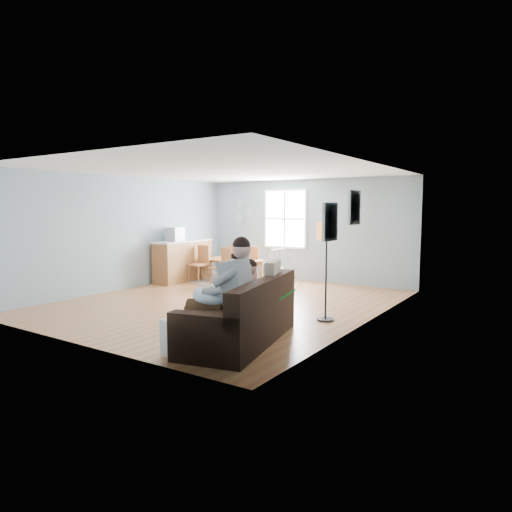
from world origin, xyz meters
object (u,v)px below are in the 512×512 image
Objects in this scene: chair_ne at (258,261)px; chair_se at (223,264)px; sofa at (244,320)px; dining_table at (230,270)px; counter at (183,260)px; monitor at (175,234)px; chair_nw at (236,259)px; toddler at (244,285)px; storage_cube at (181,337)px; father at (225,289)px; baby_swing at (277,270)px; chair_sw at (201,261)px; floor_lamp at (327,240)px.

chair_se is at bearing -101.32° from chair_ne.
sofa reaches higher than dining_table.
counter is 5.07× the size of monitor.
toddler is at bearing -52.88° from chair_nw.
toddler is 0.49× the size of counter.
father is at bearing 64.00° from storage_cube.
chair_ne is 1.05m from baby_swing.
chair_sw is 1.04× the size of chair_ne.
sofa is 2.59× the size of chair_se.
father is at bearing -46.33° from chair_sw.
storage_cube is at bearing -106.12° from floor_lamp.
sofa is 5.59m from dining_table.
chair_ne is at bearing 121.11° from toddler.
chair_sw is 2.48× the size of monitor.
father reaches higher than storage_cube.
storage_cube is (-0.22, -1.13, -0.56)m from toddler.
chair_nw is (-3.68, 4.86, -0.30)m from toddler.
counter is at bearing -169.61° from chair_sw.
floor_lamp is at bearing 76.18° from sofa.
toddler is 5.38m from dining_table.
floor_lamp is 5.25m from monitor.
monitor reaches higher than chair_se.
chair_se is (-2.84, 4.60, 0.31)m from storage_cube.
chair_nw reaches higher than dining_table.
chair_nw is 0.92× the size of baby_swing.
monitor is (-1.06, -0.96, 0.97)m from dining_table.
baby_swing reaches higher than chair_nw.
chair_se reaches higher than chair_nw.
floor_lamp is (0.58, 1.64, 0.60)m from toddler.
chair_nw is at bearing 142.90° from floor_lamp.
monitor is at bearing -159.03° from baby_swing.
chair_ne is (0.24, 1.20, -0.02)m from chair_se.
chair_sw reaches higher than chair_ne.
toddler is at bearing -58.89° from chair_ne.
chair_ne is (-2.88, 5.22, -0.30)m from father.
dining_table is 0.80m from chair_se.
father is 6.58m from chair_nw.
storage_cube is 6.13m from monitor.
chair_se is (-3.19, 3.66, 0.22)m from sofa.
sofa is 4.81m from baby_swing.
floor_lamp is 1.83× the size of chair_ne.
floor_lamp is 3.68m from baby_swing.
chair_nw is at bearing 122.14° from dining_table.
chair_sw reaches higher than dining_table.
chair_se is at bearing 121.69° from storage_cube.
father reaches higher than chair_sw.
chair_sw is 0.91m from chair_se.
chair_se is 2.47× the size of monitor.
father is 5.82m from chair_sw.
chair_se is at bearing -56.76° from dining_table.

